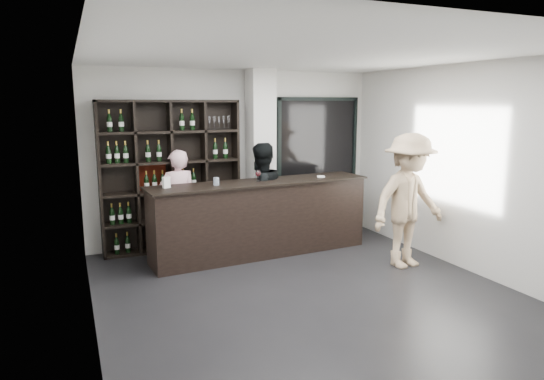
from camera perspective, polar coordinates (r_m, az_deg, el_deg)
name	(u,v)px	position (r m, az deg, el deg)	size (l,w,h in m)	color
floor	(308,295)	(6.20, 4.28, -12.17)	(5.00, 5.50, 0.01)	black
wine_shelf	(171,176)	(7.88, -11.77, 1.59)	(2.20, 0.35, 2.40)	black
structural_column	(261,157)	(8.18, -1.32, 3.88)	(0.40, 0.40, 2.90)	silver
glass_panel	(318,156)	(8.88, 5.38, 4.02)	(1.60, 0.08, 2.10)	black
tasting_counter	(261,218)	(7.56, -1.27, -3.31)	(3.52, 0.73, 1.16)	black
taster_pink	(178,202)	(7.74, -10.99, -1.38)	(0.60, 0.39, 1.64)	#F9C2CC
taster_black	(261,196)	(7.81, -1.35, -0.77)	(0.84, 0.65, 1.73)	black
customer	(409,201)	(7.19, 15.77, -1.27)	(1.25, 0.72, 1.94)	tan
wine_glass	(258,175)	(7.39, -1.65, 1.75)	(0.09, 0.09, 0.20)	white
spit_cup	(216,181)	(7.14, -6.58, 1.02)	(0.09, 0.09, 0.11)	silver
napkin_stack	(321,177)	(7.91, 5.77, 1.59)	(0.12, 0.12, 0.02)	white
card_stand	(166,182)	(7.02, -12.33, 0.88)	(0.11, 0.05, 0.16)	white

